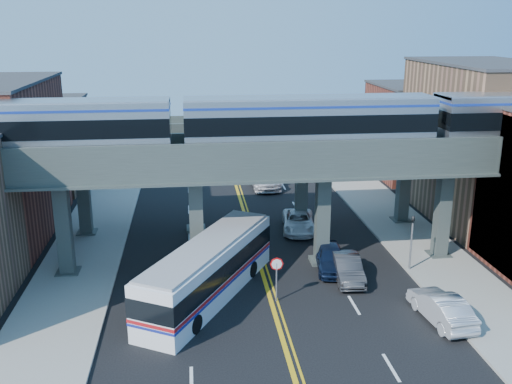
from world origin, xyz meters
TOP-DOWN VIEW (x-y plane):
  - ground at (0.00, 0.00)m, footprint 120.00×120.00m
  - sidewalk_west at (-11.50, 10.00)m, footprint 5.00×70.00m
  - sidewalk_east at (11.50, 10.00)m, footprint 5.00×70.00m
  - building_west_c at (-18.50, 29.00)m, footprint 8.00×10.00m
  - building_east_b at (18.50, 16.00)m, footprint 8.00×14.00m
  - building_east_c at (18.50, 29.00)m, footprint 8.00×10.00m
  - elevated_viaduct_near at (0.00, 8.00)m, footprint 52.00×3.60m
  - elevated_viaduct_far at (0.00, 15.00)m, footprint 52.00×3.60m
  - transit_train at (2.96, 8.00)m, footprint 46.62×2.92m
  - stop_sign at (0.30, 3.00)m, footprint 0.76×0.09m
  - traffic_signal at (9.20, 6.00)m, footprint 0.15×0.18m
  - transit_bus at (-3.42, 3.99)m, footprint 8.26×11.82m
  - car_lane_a at (4.35, 6.85)m, footprint 2.35×4.76m
  - car_lane_b at (5.00, 5.33)m, footprint 1.91×4.54m
  - car_lane_c at (3.65, 14.05)m, footprint 2.98×5.27m
  - car_lane_d at (2.65, 26.38)m, footprint 2.87×6.42m
  - car_parked_curb at (8.50, -0.19)m, footprint 2.13×4.83m

SIDE VIEW (x-z plane):
  - ground at x=0.00m, z-range 0.00..0.00m
  - sidewalk_west at x=-11.50m, z-range 0.00..0.16m
  - sidewalk_east at x=11.50m, z-range 0.00..0.16m
  - car_lane_c at x=3.65m, z-range 0.00..1.39m
  - car_lane_b at x=5.00m, z-range 0.00..1.46m
  - car_parked_curb at x=8.50m, z-range 0.00..1.54m
  - car_lane_a at x=4.35m, z-range 0.00..1.56m
  - car_lane_d at x=2.65m, z-range 0.00..1.83m
  - transit_bus at x=-3.42m, z-range 0.04..3.15m
  - stop_sign at x=0.30m, z-range 0.44..3.07m
  - traffic_signal at x=9.20m, z-range 0.25..4.35m
  - building_west_c at x=-18.50m, z-range 0.00..8.00m
  - building_east_c at x=18.50m, z-range 0.00..9.00m
  - building_east_b at x=18.50m, z-range 0.00..12.00m
  - elevated_viaduct_near at x=0.00m, z-range 2.77..10.17m
  - elevated_viaduct_far at x=0.00m, z-range 2.77..10.17m
  - transit_train at x=2.96m, z-range 7.54..10.95m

